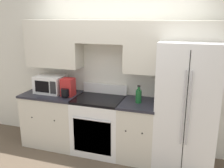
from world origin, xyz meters
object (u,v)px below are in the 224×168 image
(refrigerator, at_px, (187,106))
(bottle, at_px, (139,96))
(microwave, at_px, (50,84))
(oven_range, at_px, (99,124))

(refrigerator, height_order, bottle, refrigerator)
(microwave, xyz_separation_m, bottle, (1.52, -0.06, -0.04))
(refrigerator, height_order, microwave, refrigerator)
(refrigerator, bearing_deg, oven_range, -177.42)
(microwave, height_order, bottle, microwave)
(refrigerator, distance_m, microwave, 2.21)
(oven_range, height_order, refrigerator, refrigerator)
(oven_range, distance_m, bottle, 0.84)
(bottle, bearing_deg, microwave, 177.73)
(refrigerator, relative_size, bottle, 6.79)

